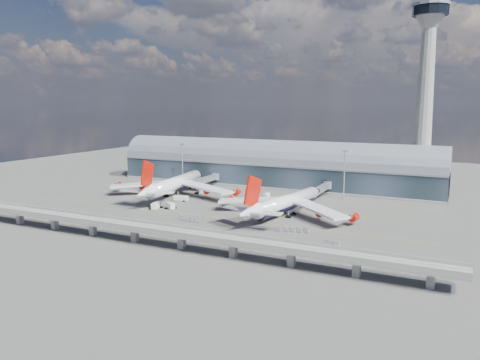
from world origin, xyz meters
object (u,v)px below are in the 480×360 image
at_px(airliner_right, 285,203).
at_px(service_truck_2, 181,198).
at_px(cargo_train_0, 190,219).
at_px(service_truck_1, 170,206).
at_px(service_truck_0, 156,206).
at_px(service_truck_3, 293,210).
at_px(service_truck_4, 266,196).
at_px(cargo_train_1, 293,230).
at_px(service_truck_5, 200,191).
at_px(floodlight_mast_right, 344,173).
at_px(floodlight_mast_left, 182,163).
at_px(airliner_left, 173,184).
at_px(control_tower, 425,100).
at_px(cargo_train_2, 332,243).

bearing_deg(airliner_right, service_truck_2, -177.91).
bearing_deg(cargo_train_0, service_truck_1, 46.07).
xyz_separation_m(service_truck_0, service_truck_3, (61.75, 19.86, -0.07)).
bearing_deg(service_truck_4, cargo_train_1, -55.41).
distance_m(airliner_right, service_truck_5, 67.37).
bearing_deg(floodlight_mast_right, floodlight_mast_left, 180.00).
bearing_deg(cargo_train_1, service_truck_5, 65.91).
height_order(service_truck_2, service_truck_4, service_truck_2).
bearing_deg(airliner_right, airliner_left, 176.44).
relative_size(floodlight_mast_left, service_truck_0, 3.24).
distance_m(control_tower, service_truck_5, 130.57).
relative_size(service_truck_1, service_truck_5, 0.87).
relative_size(floodlight_mast_right, airliner_right, 0.37).
bearing_deg(service_truck_2, control_tower, -66.28).
relative_size(service_truck_3, cargo_train_0, 0.62).
xyz_separation_m(floodlight_mast_right, cargo_train_1, (-2.58, -72.55, -12.71)).
height_order(floodlight_mast_left, floodlight_mast_right, same).
relative_size(service_truck_1, service_truck_4, 1.17).
distance_m(airliner_right, cargo_train_0, 42.58).
xyz_separation_m(service_truck_4, cargo_train_0, (-10.33, -59.71, -0.45)).
bearing_deg(service_truck_4, airliner_right, -52.79).
relative_size(service_truck_4, cargo_train_0, 0.45).
xyz_separation_m(floodlight_mast_right, service_truck_3, (-13.26, -42.45, -12.08)).
xyz_separation_m(service_truck_0, cargo_train_1, (72.43, -10.24, -0.69)).
distance_m(airliner_left, cargo_train_0, 56.67).
xyz_separation_m(control_tower, airliner_right, (-49.91, -77.04, -45.86)).
height_order(service_truck_0, service_truck_3, service_truck_0).
bearing_deg(floodlight_mast_left, cargo_train_2, -35.70).
distance_m(airliner_right, service_truck_1, 55.04).
height_order(floodlight_mast_left, service_truck_2, floodlight_mast_left).
xyz_separation_m(service_truck_3, cargo_train_2, (29.18, -40.84, -0.58)).
bearing_deg(service_truck_4, service_truck_5, -171.31).
distance_m(service_truck_5, cargo_train_2, 111.21).
xyz_separation_m(control_tower, floodlight_mast_left, (-135.00, -28.00, -38.00)).
xyz_separation_m(floodlight_mast_left, floodlight_mast_right, (100.00, 0.00, 0.00)).
distance_m(cargo_train_0, cargo_train_2, 63.86).
height_order(floodlight_mast_left, cargo_train_1, floodlight_mast_left).
height_order(floodlight_mast_right, airliner_right, floodlight_mast_right).
height_order(control_tower, cargo_train_2, control_tower).
distance_m(service_truck_0, service_truck_4, 59.58).
xyz_separation_m(service_truck_5, cargo_train_1, (73.01, -52.46, -0.65)).
relative_size(floodlight_mast_right, service_truck_3, 3.90).
height_order(floodlight_mast_left, service_truck_0, floodlight_mast_left).
relative_size(airliner_right, cargo_train_2, 12.60).
distance_m(service_truck_4, cargo_train_1, 66.07).
distance_m(floodlight_mast_right, service_truck_0, 98.25).
bearing_deg(cargo_train_1, service_truck_0, 93.56).
xyz_separation_m(service_truck_1, cargo_train_1, (66.18, -12.99, -0.57)).
relative_size(floodlight_mast_left, cargo_train_1, 1.91).
xyz_separation_m(floodlight_mast_left, service_truck_3, (86.74, -42.45, -12.08)).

